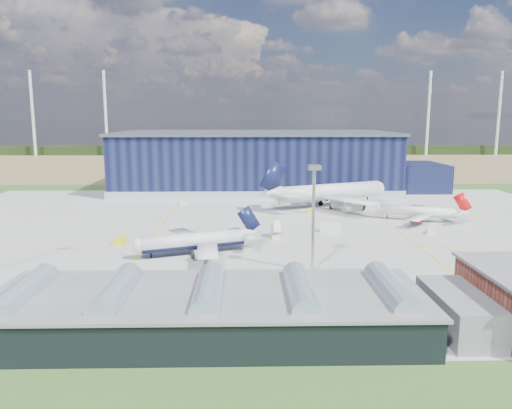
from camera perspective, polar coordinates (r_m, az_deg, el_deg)
The scene contains 18 objects.
ground at distance 136.75m, azimuth 0.61°, elevation -3.88°, with size 600.00×600.00×0.00m, color #2B5720.
apron at distance 146.46m, azimuth 0.48°, elevation -2.93°, with size 220.00×160.00×0.08m.
farmland at distance 354.21m, azimuth -0.54°, elevation 4.72°, with size 600.00×220.00×0.01m, color olive.
treeline at distance 433.64m, azimuth -0.68°, elevation 6.23°, with size 600.00×8.00×8.00m, color black.
horizon_dressing at distance 466.17m, azimuth -25.25°, elevation 9.27°, with size 440.20×18.00×70.00m.
hangar at distance 228.56m, azimuth 0.55°, elevation 4.70°, with size 145.00×62.00×26.10m.
glass_concourse at distance 78.35m, azimuth -2.76°, elevation -11.89°, with size 78.00×23.00×8.60m.
light_mast_center at distance 105.11m, azimuth 6.61°, elevation 0.40°, with size 2.60×2.60×23.00m.
airliner_navy at distance 120.91m, azimuth -7.20°, elevation -3.23°, with size 32.69×31.98×10.66m, color silver, non-canonical shape.
airliner_red at distance 166.10m, azimuth 18.00°, elevation -0.18°, with size 29.78×29.13×9.71m, color silver, non-canonical shape.
airliner_widebody at distance 184.19m, azimuth 8.51°, elevation 2.39°, with size 53.57×52.40×17.47m, color silver, non-canonical shape.
gse_tug_a at distance 135.11m, azimuth -15.25°, elevation -4.06°, with size 2.43×3.97×1.65m, color yellow.
gse_tug_b at distance 101.77m, azimuth 0.01°, elevation -8.46°, with size 1.94×2.92×1.26m, color yellow.
gse_van_a at distance 145.51m, azimuth 8.59°, elevation -2.60°, with size 2.68×6.15×2.68m, color silver.
gse_cart_a at distance 150.44m, azimuth 19.32°, elevation -2.89°, with size 2.18×3.28×1.42m, color silver.
gse_tug_c at distance 174.28m, azimuth 6.24°, elevation -0.68°, with size 1.86×2.98×1.30m, color yellow.
gse_cart_b at distance 190.17m, azimuth -8.13°, elevation 0.20°, with size 2.17×3.26×1.41m, color silver.
airstair at distance 137.80m, azimuth 2.26°, elevation -3.12°, with size 1.92×4.81×3.08m, color silver.
Camera 1 is at (-4.33, -132.65, 32.95)m, focal length 35.00 mm.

